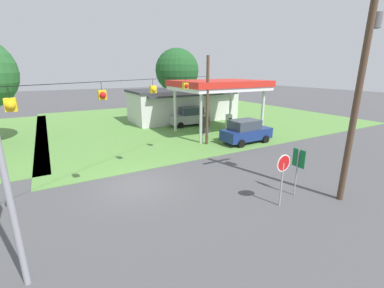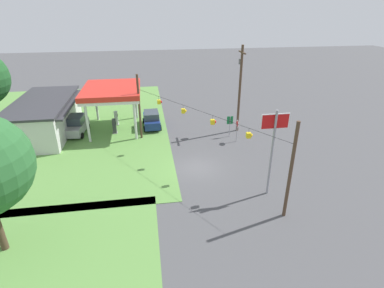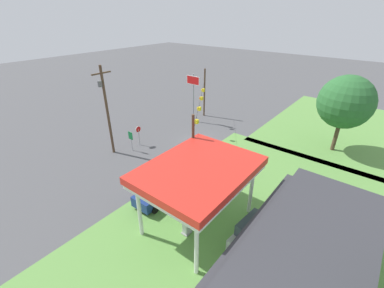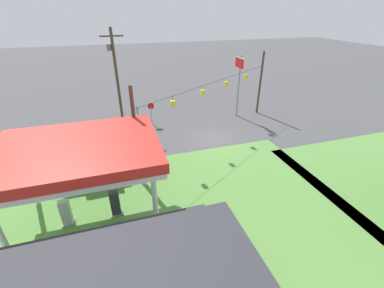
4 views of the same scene
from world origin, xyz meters
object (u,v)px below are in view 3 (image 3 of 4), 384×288
Objects in this scene: stop_sign_roadside at (138,131)px; route_sign at (131,137)px; car_at_pumps_rear at (256,232)px; utility_pole_main at (106,107)px; tree_west_verge at (346,102)px; fuel_pump_near at (209,205)px; fuel_pump_far at (187,225)px; stop_sign_overhead at (193,88)px; gas_station_store at (306,263)px; car_at_pumps_front at (159,189)px; gas_station_canopy at (199,173)px.

stop_sign_roadside is 1.04× the size of route_sign.
utility_pole_main reaches higher than car_at_pumps_rear.
tree_west_verge is at bearing -54.68° from stop_sign_roadside.
fuel_pump_near is at bearing 84.63° from utility_pole_main.
route_sign reaches higher than fuel_pump_far.
fuel_pump_far is at bearing 36.94° from stop_sign_overhead.
tree_west_verge is at bearing 128.85° from route_sign.
gas_station_store is 3.85m from car_at_pumps_rear.
car_at_pumps_front is (-1.49, -4.34, 0.20)m from fuel_pump_far.
utility_pole_main reaches higher than gas_station_store.
stop_sign_roadside is 0.36× the size of stop_sign_overhead.
gas_station_store is at bearing 52.26° from stop_sign_overhead.
tree_west_verge is at bearing 151.35° from car_at_pumps_front.
gas_station_canopy is at bearing 79.24° from utility_pole_main.
utility_pole_main is at bearing -6.35° from stop_sign_overhead.
fuel_pump_far is 0.25× the size of stop_sign_overhead.
stop_sign_overhead reaches higher than gas_station_store.
fuel_pump_near is 0.18× the size of utility_pole_main.
route_sign reaches higher than car_at_pumps_front.
car_at_pumps_rear is 1.83× the size of stop_sign_roadside.
gas_station_store is at bearing 77.93° from fuel_pump_near.
fuel_pump_near is at bearing -108.45° from stop_sign_roadside.
tree_west_verge reaches higher than fuel_pump_far.
tree_west_verge reaches higher than car_at_pumps_rear.
fuel_pump_near is at bearing 41.86° from stop_sign_overhead.
car_at_pumps_front is 0.98× the size of car_at_pumps_rear.
fuel_pump_near is 19.18m from tree_west_verge.
tree_west_verge is at bearing -172.50° from gas_station_store.
stop_sign_roadside is at bearing -54.68° from tree_west_verge.
car_at_pumps_front is 18.34m from stop_sign_overhead.
car_at_pumps_rear is 18.92m from tree_west_verge.
route_sign is at bearing -102.83° from fuel_pump_near.
fuel_pump_far is 15.68m from utility_pole_main.
gas_station_store reaches higher than stop_sign_roadside.
gas_station_canopy is 3.50× the size of route_sign.
stop_sign_roadside is 10.47m from stop_sign_overhead.
stop_sign_roadside is (-5.84, -13.38, -2.81)m from gas_station_canopy.
car_at_pumps_front reaches higher than fuel_pump_far.
stop_sign_overhead is (-17.20, -12.93, 4.14)m from fuel_pump_far.
gas_station_store is 7.59× the size of fuel_pump_near.
stop_sign_overhead is 11.93m from route_sign.
fuel_pump_far is at bearing -82.24° from gas_station_store.
fuel_pump_near is 19.82m from stop_sign_overhead.
fuel_pump_far is 0.70× the size of stop_sign_roadside.
fuel_pump_far is 14.22m from route_sign.
gas_station_canopy is at bearing -15.62° from tree_west_verge.
gas_station_canopy is 1.20× the size of stop_sign_overhead.
route_sign is at bearing 138.88° from utility_pole_main.
car_at_pumps_front is at bearing -122.42° from stop_sign_roadside.
fuel_pump_far is 0.38× the size of car_at_pumps_rear.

